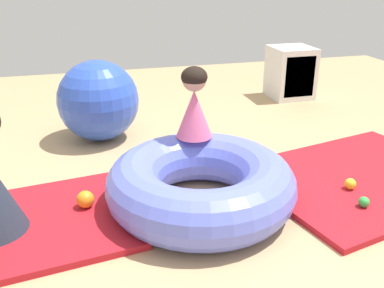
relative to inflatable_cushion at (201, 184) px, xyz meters
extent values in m
plane|color=tan|center=(-0.01, -0.10, -0.17)|extent=(8.00, 8.00, 0.00)
cube|color=#B21923|center=(1.19, 0.06, -0.15)|extent=(1.71, 1.44, 0.04)
torus|color=#6070E5|center=(0.00, 0.00, 0.00)|extent=(1.15, 1.15, 0.33)
cone|color=#E5608E|center=(0.06, 0.37, 0.32)|extent=(0.34, 0.34, 0.32)
sphere|color=tan|center=(0.06, 0.37, 0.55)|extent=(0.16, 0.16, 0.16)
ellipsoid|color=black|center=(0.06, 0.37, 0.57)|extent=(0.17, 0.17, 0.13)
sphere|color=yellow|center=(0.99, -0.10, -0.09)|extent=(0.07, 0.07, 0.07)
sphere|color=orange|center=(-0.68, 0.13, -0.07)|extent=(0.11, 0.11, 0.11)
sphere|color=green|center=(0.93, -0.32, -0.09)|extent=(0.07, 0.07, 0.07)
sphere|color=blue|center=(-0.50, 1.34, 0.17)|extent=(0.68, 0.68, 0.68)
cube|color=silver|center=(1.65, 2.06, 0.11)|extent=(0.44, 0.44, 0.56)
cube|color=#2D2D33|center=(1.65, 1.94, 0.11)|extent=(0.34, 0.20, 0.44)
camera|label=1|loc=(-0.68, -2.25, 1.24)|focal=40.80mm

